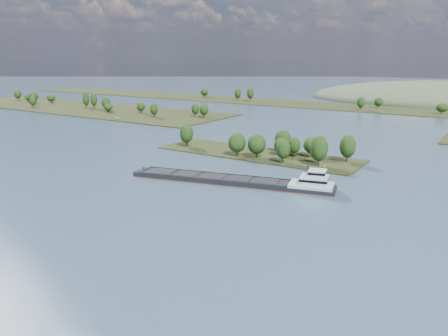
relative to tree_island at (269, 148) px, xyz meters
The scene contains 6 objects.
ground 59.60m from the tree_island, 96.61° to the right, with size 1800.00×1800.00×0.00m, color #3B4C66.
tree_island is the anchor object (origin of this frame).
left_bank 249.85m from the tree_island, 161.08° to the left, with size 300.00×80.00×16.23m.
back_shoreline 220.78m from the tree_island, 89.57° to the left, with size 900.00×60.00×15.43m.
cargo_barge 47.70m from the tree_island, 73.40° to the right, with size 78.18×27.72×10.58m.
motorboat 158.85m from the tree_island, 162.60° to the left, with size 2.26×6.02×2.32m, color silver.
Camera 1 is at (99.41, -1.67, 46.55)m, focal length 35.00 mm.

